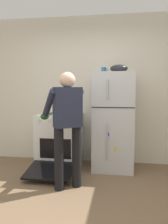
% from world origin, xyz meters
% --- Properties ---
extents(ground, '(8.00, 8.00, 0.00)m').
position_xyz_m(ground, '(0.00, 0.00, 0.00)').
color(ground, brown).
extents(kitchen_wall_back, '(6.00, 0.10, 2.70)m').
position_xyz_m(kitchen_wall_back, '(0.00, 1.95, 1.35)').
color(kitchen_wall_back, silver).
rests_on(kitchen_wall_back, ground).
extents(refrigerator, '(0.68, 0.72, 1.65)m').
position_xyz_m(refrigerator, '(0.41, 1.57, 0.82)').
color(refrigerator, silver).
rests_on(refrigerator, ground).
extents(stove_range, '(0.76, 1.23, 0.93)m').
position_xyz_m(stove_range, '(-0.54, 1.55, 0.45)').
color(stove_range, white).
rests_on(stove_range, ground).
extents(person_cook, '(0.68, 0.73, 1.60)m').
position_xyz_m(person_cook, '(-0.21, 0.69, 0.96)').
color(person_cook, black).
rests_on(person_cook, ground).
extents(red_pot, '(0.33, 0.23, 0.12)m').
position_xyz_m(red_pot, '(-0.38, 1.52, 0.99)').
color(red_pot, '#236638').
rests_on(red_pot, stove_range).
extents(coffee_mug, '(0.11, 0.08, 0.10)m').
position_xyz_m(coffee_mug, '(0.23, 1.62, 1.70)').
color(coffee_mug, '#2D6093').
rests_on(coffee_mug, refrigerator).
extents(mixing_bowl, '(0.29, 0.29, 0.13)m').
position_xyz_m(mixing_bowl, '(0.49, 1.57, 1.71)').
color(mixing_bowl, black).
rests_on(mixing_bowl, refrigerator).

